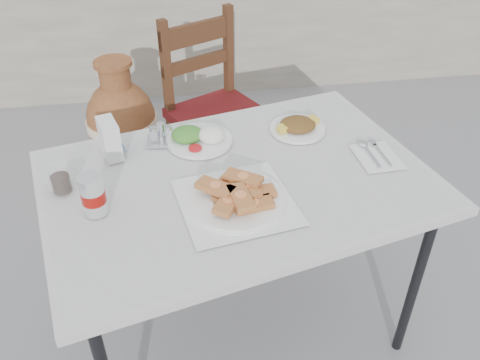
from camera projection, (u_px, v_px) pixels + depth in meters
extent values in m
plane|color=slate|center=(279.00, 335.00, 2.26)|extent=(80.00, 80.00, 0.00)
cylinder|color=black|center=(415.00, 286.00, 1.98)|extent=(0.04, 0.04, 0.78)
cylinder|color=black|center=(77.00, 242.00, 2.17)|extent=(0.04, 0.04, 0.78)
cylinder|color=black|center=(320.00, 180.00, 2.53)|extent=(0.04, 0.04, 0.78)
cube|color=white|center=(238.00, 182.00, 1.83)|extent=(1.54, 1.21, 0.03)
cube|color=white|center=(238.00, 177.00, 1.82)|extent=(1.49, 1.16, 0.01)
cube|color=silver|center=(236.00, 202.00, 1.70)|extent=(0.43, 0.43, 0.00)
cylinder|color=white|center=(236.00, 199.00, 1.69)|extent=(0.33, 0.33, 0.02)
cylinder|color=white|center=(236.00, 201.00, 1.70)|extent=(0.34, 0.34, 0.01)
cylinder|color=white|center=(200.00, 140.00, 2.00)|extent=(0.26, 0.26, 0.01)
ellipsoid|color=white|center=(212.00, 135.00, 1.98)|extent=(0.10, 0.10, 0.06)
ellipsoid|color=#296F1F|center=(187.00, 134.00, 1.98)|extent=(0.13, 0.12, 0.05)
cylinder|color=red|center=(195.00, 148.00, 1.93)|extent=(0.05, 0.05, 0.01)
cylinder|color=white|center=(297.00, 129.00, 2.07)|extent=(0.23, 0.23, 0.01)
ellipsoid|color=#2B5F17|center=(298.00, 124.00, 2.06)|extent=(0.15, 0.14, 0.04)
cylinder|color=gold|center=(282.00, 129.00, 2.02)|extent=(0.05, 0.04, 0.04)
cylinder|color=gold|center=(314.00, 120.00, 2.08)|extent=(0.05, 0.04, 0.04)
cylinder|color=white|center=(93.00, 195.00, 1.62)|extent=(0.08, 0.08, 0.14)
cylinder|color=#A3100B|center=(93.00, 196.00, 1.62)|extent=(0.08, 0.08, 0.04)
cylinder|color=silver|center=(89.00, 178.00, 1.58)|extent=(0.07, 0.07, 0.00)
cylinder|color=white|center=(60.00, 179.00, 1.72)|extent=(0.07, 0.07, 0.10)
cylinder|color=black|center=(61.00, 183.00, 1.73)|extent=(0.06, 0.06, 0.06)
cube|color=silver|center=(110.00, 139.00, 1.88)|extent=(0.09, 0.13, 0.15)
cube|color=blue|center=(120.00, 139.00, 1.90)|extent=(0.04, 0.06, 0.08)
cube|color=silver|center=(162.00, 141.00, 2.00)|extent=(0.12, 0.10, 0.01)
cylinder|color=white|center=(154.00, 135.00, 1.95)|extent=(0.03, 0.03, 0.07)
cylinder|color=white|center=(169.00, 134.00, 1.96)|extent=(0.03, 0.03, 0.07)
cylinder|color=silver|center=(161.00, 130.00, 1.99)|extent=(0.03, 0.03, 0.06)
cube|color=silver|center=(377.00, 157.00, 1.92)|extent=(0.16, 0.20, 0.00)
cube|color=silver|center=(372.00, 156.00, 1.91)|extent=(0.02, 0.15, 0.00)
ellipsoid|color=silver|center=(363.00, 143.00, 1.97)|extent=(0.04, 0.05, 0.01)
cube|color=silver|center=(382.00, 155.00, 1.92)|extent=(0.02, 0.15, 0.00)
cube|color=silver|center=(373.00, 143.00, 1.98)|extent=(0.03, 0.04, 0.00)
cube|color=#39230F|center=(211.00, 188.00, 2.72)|extent=(0.06, 0.06, 0.50)
cube|color=#39230F|center=(269.00, 163.00, 2.90)|extent=(0.06, 0.06, 0.50)
cube|color=#39230F|center=(174.00, 154.00, 2.97)|extent=(0.06, 0.06, 0.50)
cube|color=#39230F|center=(230.00, 134.00, 3.16)|extent=(0.06, 0.06, 0.50)
cube|color=maroon|center=(220.00, 117.00, 2.77)|extent=(0.62, 0.62, 0.06)
cube|color=#39230F|center=(167.00, 72.00, 2.66)|extent=(0.06, 0.06, 0.55)
cube|color=#39230F|center=(229.00, 54.00, 2.85)|extent=(0.06, 0.06, 0.55)
cube|color=#39230F|center=(197.00, 33.00, 2.66)|extent=(0.41, 0.23, 0.11)
cube|color=#39230F|center=(199.00, 63.00, 2.75)|extent=(0.41, 0.23, 0.07)
cylinder|color=brown|center=(129.00, 163.00, 3.26)|extent=(0.32, 0.32, 0.08)
ellipsoid|color=brown|center=(122.00, 122.00, 3.08)|extent=(0.42, 0.42, 0.52)
cylinder|color=beige|center=(122.00, 122.00, 3.08)|extent=(0.42, 0.42, 0.06)
cylinder|color=brown|center=(115.00, 78.00, 2.91)|extent=(0.18, 0.18, 0.16)
cylinder|color=brown|center=(113.00, 63.00, 2.85)|extent=(0.22, 0.22, 0.02)
cube|color=#A99C8D|center=(212.00, 15.00, 3.88)|extent=(6.00, 0.25, 1.20)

